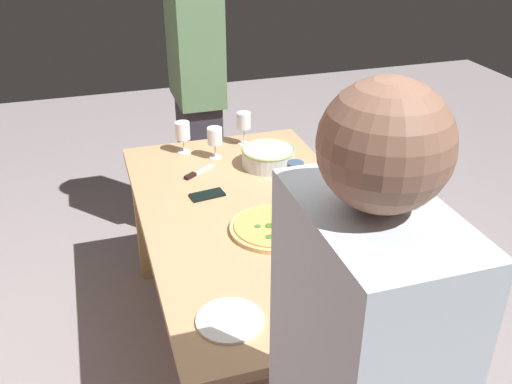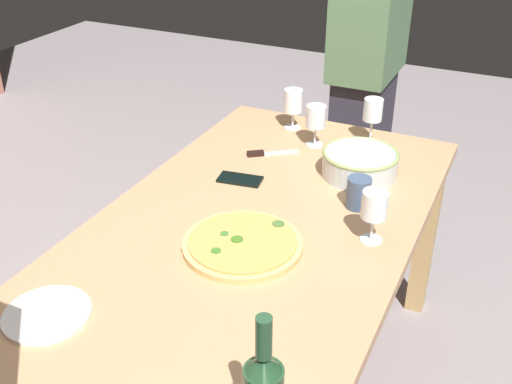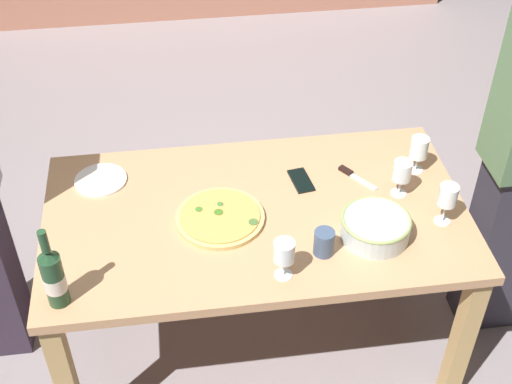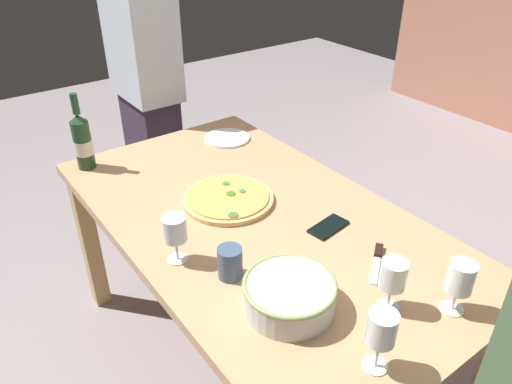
% 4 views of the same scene
% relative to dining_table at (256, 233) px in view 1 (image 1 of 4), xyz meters
% --- Properties ---
extents(ground_plane, '(8.00, 8.00, 0.00)m').
position_rel_dining_table_xyz_m(ground_plane, '(0.00, 0.00, -0.66)').
color(ground_plane, gray).
extents(dining_table, '(1.60, 0.90, 0.75)m').
position_rel_dining_table_xyz_m(dining_table, '(0.00, 0.00, 0.00)').
color(dining_table, tan).
rests_on(dining_table, ground).
extents(pizza, '(0.33, 0.33, 0.03)m').
position_rel_dining_table_xyz_m(pizza, '(-0.14, -0.02, 0.10)').
color(pizza, '#DAB36C').
rests_on(pizza, dining_table).
extents(serving_bowl, '(0.25, 0.25, 0.09)m').
position_rel_dining_table_xyz_m(serving_bowl, '(0.41, -0.19, 0.14)').
color(serving_bowl, silver).
rests_on(serving_bowl, dining_table).
extents(wine_bottle, '(0.07, 0.07, 0.32)m').
position_rel_dining_table_xyz_m(wine_bottle, '(-0.70, -0.35, 0.21)').
color(wine_bottle, '#204327').
rests_on(wine_bottle, dining_table).
extents(wine_glass_near_pizza, '(0.07, 0.07, 0.16)m').
position_rel_dining_table_xyz_m(wine_glass_near_pizza, '(0.67, 0.16, 0.20)').
color(wine_glass_near_pizza, white).
rests_on(wine_glass_near_pizza, dining_table).
extents(wine_glass_by_bottle, '(0.07, 0.07, 0.16)m').
position_rel_dining_table_xyz_m(wine_glass_by_bottle, '(0.05, -0.33, 0.20)').
color(wine_glass_by_bottle, white).
rests_on(wine_glass_by_bottle, dining_table).
extents(wine_glass_far_left, '(0.07, 0.07, 0.17)m').
position_rel_dining_table_xyz_m(wine_glass_far_left, '(0.68, -0.15, 0.21)').
color(wine_glass_far_left, white).
rests_on(wine_glass_far_left, dining_table).
extents(wine_glass_far_right, '(0.07, 0.07, 0.15)m').
position_rel_dining_table_xyz_m(wine_glass_far_right, '(0.57, 0.03, 0.20)').
color(wine_glass_far_right, white).
rests_on(wine_glass_far_right, dining_table).
extents(cup_amber, '(0.07, 0.07, 0.10)m').
position_rel_dining_table_xyz_m(cup_amber, '(0.21, -0.25, 0.14)').
color(cup_amber, '#3F526F').
rests_on(cup_amber, dining_table).
extents(side_plate, '(0.21, 0.21, 0.01)m').
position_rel_dining_table_xyz_m(side_plate, '(-0.59, 0.27, 0.10)').
color(side_plate, white).
rests_on(side_plate, dining_table).
extents(cell_phone, '(0.09, 0.15, 0.01)m').
position_rel_dining_table_xyz_m(cell_phone, '(0.20, 0.15, 0.10)').
color(cell_phone, black).
rests_on(cell_phone, dining_table).
extents(pizza_knife, '(0.13, 0.16, 0.02)m').
position_rel_dining_table_xyz_m(pizza_knife, '(0.41, 0.16, 0.10)').
color(pizza_knife, silver).
rests_on(pizza_knife, dining_table).
extents(person_guest_left, '(0.41, 0.24, 1.76)m').
position_rel_dining_table_xyz_m(person_guest_left, '(1.09, 0.00, 0.24)').
color(person_guest_left, '#302D38').
rests_on(person_guest_left, ground).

